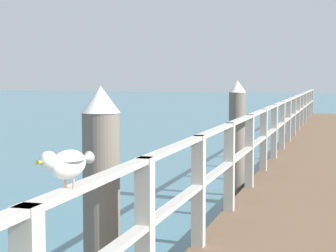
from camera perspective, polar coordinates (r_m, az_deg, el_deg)
The scene contains 4 objects.
pier_railing at distance 13.83m, azimuth 11.01°, elevation 0.59°, with size 0.12×26.23×1.11m.
dock_piling_near at distance 4.53m, azimuth -6.44°, elevation -9.43°, with size 0.29×0.29×2.11m.
dock_piling_far at distance 10.10m, azimuth 6.69°, elevation -1.53°, with size 0.29×0.29×2.11m.
seagull_foreground at distance 3.07m, azimuth -9.75°, elevation -3.54°, with size 0.20×0.48×0.21m.
Camera 1 is at (0.09, 0.13, 2.18)m, focal length 62.89 mm.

